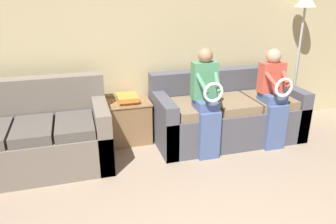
# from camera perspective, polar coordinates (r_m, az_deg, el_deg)

# --- Properties ---
(wall_back) EXTENTS (7.67, 0.06, 2.55)m
(wall_back) POSITION_cam_1_polar(r_m,az_deg,el_deg) (4.38, -2.97, 12.38)
(wall_back) COLOR #C6B789
(wall_back) RESTS_ON ground_plane
(couch_main) EXTENTS (1.94, 0.88, 0.88)m
(couch_main) POSITION_cam_1_polar(r_m,az_deg,el_deg) (4.45, 10.12, -0.42)
(couch_main) COLOR #4C4C56
(couch_main) RESTS_ON ground_plane
(couch_side) EXTENTS (1.62, 0.90, 0.96)m
(couch_side) POSITION_cam_1_polar(r_m,az_deg,el_deg) (3.98, -21.98, -4.21)
(couch_side) COLOR #70665B
(couch_side) RESTS_ON ground_plane
(child_left_seated) EXTENTS (0.30, 0.38, 1.29)m
(child_left_seated) POSITION_cam_1_polar(r_m,az_deg,el_deg) (3.84, 6.74, 2.29)
(child_left_seated) COLOR #475B8E
(child_left_seated) RESTS_ON ground_plane
(child_right_seated) EXTENTS (0.32, 0.38, 1.24)m
(child_right_seated) POSITION_cam_1_polar(r_m,az_deg,el_deg) (4.26, 17.95, 2.91)
(child_right_seated) COLOR #475B8E
(child_right_seated) RESTS_ON ground_plane
(side_shelf) EXTENTS (0.55, 0.44, 0.55)m
(side_shelf) POSITION_cam_1_polar(r_m,az_deg,el_deg) (4.32, -6.80, -1.55)
(side_shelf) COLOR olive
(side_shelf) RESTS_ON ground_plane
(book_stack) EXTENTS (0.25, 0.31, 0.09)m
(book_stack) POSITION_cam_1_polar(r_m,az_deg,el_deg) (4.21, -7.09, 2.39)
(book_stack) COLOR orange
(book_stack) RESTS_ON side_shelf
(floor_lamp) EXTENTS (0.29, 0.29, 1.87)m
(floor_lamp) POSITION_cam_1_polar(r_m,az_deg,el_deg) (5.07, 22.59, 15.16)
(floor_lamp) COLOR #2D2B28
(floor_lamp) RESTS_ON ground_plane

